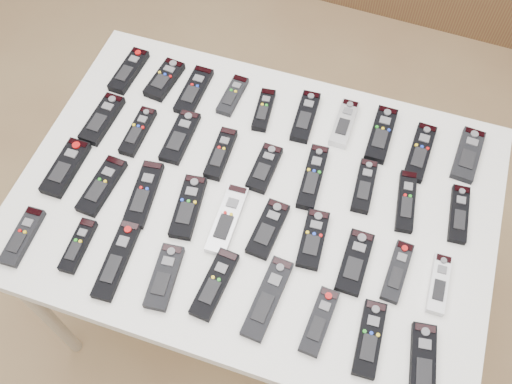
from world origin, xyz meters
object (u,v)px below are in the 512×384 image
(remote_5, at_px, (305,117))
(remote_10, at_px, (102,119))
(remote_11, at_px, (138,131))
(remote_32, at_px, (164,277))
(remote_14, at_px, (264,168))
(remote_18, at_px, (459,214))
(remote_3, at_px, (233,95))
(remote_12, at_px, (180,137))
(remote_0, at_px, (129,71))
(remote_37, at_px, (423,362))
(remote_20, at_px, (102,186))
(remote_22, at_px, (188,207))
(remote_17, at_px, (406,201))
(remote_31, at_px, (117,260))
(remote_19, at_px, (66,168))
(remote_26, at_px, (355,262))
(remote_30, at_px, (78,246))
(remote_24, at_px, (268,229))
(remote_6, at_px, (344,123))
(remote_25, at_px, (313,239))
(remote_9, at_px, (468,155))
(remote_21, at_px, (144,194))
(remote_8, at_px, (420,152))
(remote_33, at_px, (215,284))
(remote_4, at_px, (264,110))
(remote_16, at_px, (364,186))
(remote_29, at_px, (23,237))
(table, at_px, (256,207))
(remote_1, at_px, (164,80))
(remote_23, at_px, (227,219))
(remote_13, at_px, (221,154))
(remote_7, at_px, (381,134))
(remote_34, at_px, (267,298))
(remote_28, at_px, (439,284))
(remote_35, at_px, (319,321))

(remote_5, distance_m, remote_10, 0.58)
(remote_11, height_order, remote_32, remote_32)
(remote_14, bearing_deg, remote_18, 5.42)
(remote_3, relative_size, remote_12, 0.83)
(remote_3, distance_m, remote_5, 0.22)
(remote_0, relative_size, remote_5, 0.98)
(remote_32, bearing_deg, remote_37, -6.38)
(remote_20, height_order, remote_22, remote_22)
(remote_17, height_order, remote_31, remote_17)
(remote_0, relative_size, remote_17, 0.95)
(remote_14, relative_size, remote_19, 0.83)
(remote_0, xyz_separation_m, remote_26, (0.79, -0.39, -0.00))
(remote_37, bearing_deg, remote_30, 171.09)
(remote_24, bearing_deg, remote_3, 125.94)
(remote_6, distance_m, remote_25, 0.38)
(remote_19, xyz_separation_m, remote_32, (0.38, -0.21, -0.00))
(remote_9, xyz_separation_m, remote_21, (-0.79, -0.40, 0.00))
(remote_8, bearing_deg, remote_12, -163.14)
(remote_21, distance_m, remote_33, 0.32)
(remote_4, height_order, remote_16, remote_16)
(remote_4, xyz_separation_m, remote_26, (0.36, -0.38, -0.00))
(remote_19, xyz_separation_m, remote_29, (-0.00, -0.22, -0.00))
(table, bearing_deg, remote_29, -149.52)
(table, distance_m, remote_14, 0.11)
(remote_0, distance_m, remote_5, 0.55)
(remote_1, xyz_separation_m, remote_17, (0.76, -0.19, -0.00))
(table, distance_m, remote_12, 0.29)
(remote_4, distance_m, remote_23, 0.37)
(remote_8, bearing_deg, remote_13, -157.98)
(table, height_order, remote_17, remote_17)
(remote_23, bearing_deg, remote_7, 49.33)
(remote_16, bearing_deg, remote_21, -162.28)
(remote_34, bearing_deg, remote_18, 47.70)
(remote_11, height_order, remote_14, same)
(remote_22, relative_size, remote_31, 0.86)
(remote_0, xyz_separation_m, remote_6, (0.66, 0.01, -0.00))
(remote_4, height_order, remote_34, remote_4)
(remote_13, height_order, remote_21, remote_13)
(remote_24, bearing_deg, remote_16, 49.32)
(remote_30, bearing_deg, remote_21, 61.50)
(remote_4, relative_size, remote_22, 0.80)
(remote_11, height_order, remote_26, remote_11)
(remote_1, distance_m, remote_32, 0.63)
(remote_18, relative_size, remote_37, 0.94)
(remote_21, relative_size, remote_23, 0.98)
(remote_12, relative_size, remote_32, 1.06)
(remote_32, bearing_deg, remote_28, 11.08)
(remote_28, bearing_deg, remote_22, 178.42)
(remote_1, xyz_separation_m, remote_3, (0.21, 0.01, -0.00))
(remote_0, bearing_deg, remote_35, -34.02)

